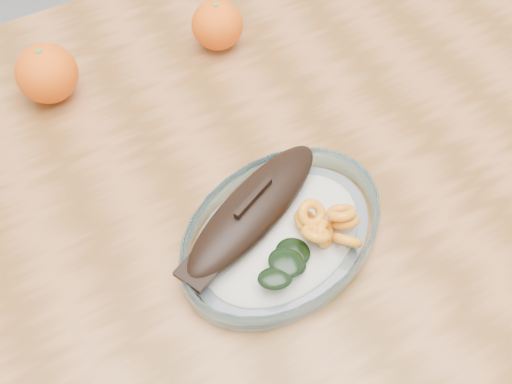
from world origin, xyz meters
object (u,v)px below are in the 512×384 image
orange_left (47,73)px  orange_right (217,25)px  dining_table (258,210)px  plated_meal (281,232)px

orange_left → orange_right: size_ratio=1.12×
dining_table → orange_left: orange_left is taller
plated_meal → dining_table: bearing=58.4°
orange_left → plated_meal: bearing=-65.5°
dining_table → plated_meal: 0.16m
plated_meal → orange_right: plated_meal is taller
dining_table → orange_left: bearing=128.3°
orange_left → orange_right: 0.23m
dining_table → orange_right: 0.26m
plated_meal → orange_left: orange_left is taller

